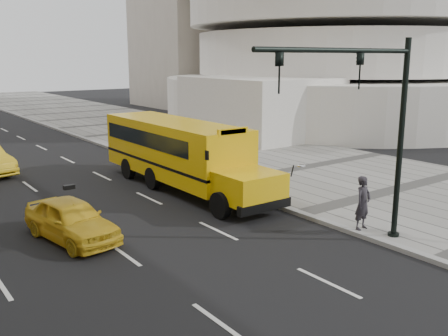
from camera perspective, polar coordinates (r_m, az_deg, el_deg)
ground at (r=20.33m, az=-14.84°, el=-4.52°), size 140.00×140.00×0.00m
sidewalk_museum at (r=26.88m, az=9.60°, el=0.03°), size 12.00×140.00×0.15m
curb_museum at (r=23.05m, az=-0.87°, el=-1.88°), size 0.30×140.00×0.15m
school_bus at (r=22.66m, az=-5.37°, el=2.18°), size 2.96×11.56×3.19m
taxi_near at (r=16.93m, az=-17.05°, el=-5.67°), size 2.27×4.26×1.38m
pedestrian at (r=17.34m, az=15.60°, el=-3.86°), size 0.70×0.50×1.82m
traffic_signal at (r=15.26m, az=16.75°, el=5.51°), size 6.18×0.36×6.40m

